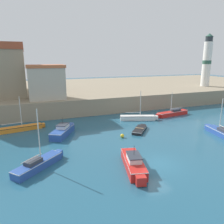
% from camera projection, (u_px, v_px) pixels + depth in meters
% --- Properties ---
extents(ground_plane, '(200.00, 200.00, 0.00)m').
position_uv_depth(ground_plane, '(157.00, 164.00, 21.33)').
color(ground_plane, '#235670').
extents(quay_seawall, '(120.00, 40.00, 3.01)m').
position_uv_depth(quay_seawall, '(74.00, 92.00, 57.06)').
color(quay_seawall, gray).
rests_on(quay_seawall, ground).
extents(sailboat_white_0, '(6.24, 3.14, 4.91)m').
position_uv_depth(sailboat_white_0, '(138.00, 117.00, 36.51)').
color(sailboat_white_0, white).
rests_on(sailboat_white_0, ground).
extents(motorboat_blue_1, '(4.00, 5.50, 2.40)m').
position_uv_depth(motorboat_blue_1, '(63.00, 131.00, 29.28)').
color(motorboat_blue_1, '#284C9E').
rests_on(motorboat_blue_1, ground).
extents(sailboat_blue_2, '(4.99, 4.51, 5.67)m').
position_uv_depth(sailboat_blue_2, '(39.00, 164.00, 20.36)').
color(sailboat_blue_2, '#284C9E').
rests_on(sailboat_blue_2, ground).
extents(sailboat_red_3, '(6.97, 2.19, 4.32)m').
position_uv_depth(sailboat_red_3, '(172.00, 113.00, 39.30)').
color(sailboat_red_3, red).
rests_on(sailboat_red_3, ground).
extents(motorboat_red_4, '(2.80, 6.00, 2.35)m').
position_uv_depth(motorboat_red_4, '(134.00, 163.00, 20.24)').
color(motorboat_red_4, red).
rests_on(motorboat_red_4, ground).
extents(sailboat_blue_5, '(2.25, 5.61, 4.91)m').
position_uv_depth(sailboat_blue_5, '(220.00, 132.00, 29.33)').
color(sailboat_blue_5, '#284C9E').
rests_on(sailboat_blue_5, ground).
extents(sailboat_orange_7, '(6.89, 2.14, 4.94)m').
position_uv_depth(sailboat_orange_7, '(19.00, 128.00, 31.02)').
color(sailboat_orange_7, orange).
rests_on(sailboat_orange_7, ground).
extents(dinghy_black_8, '(3.65, 3.97, 0.50)m').
position_uv_depth(dinghy_black_8, '(140.00, 129.00, 30.92)').
color(dinghy_black_8, black).
rests_on(dinghy_black_8, ground).
extents(mooring_buoy, '(0.50, 0.50, 0.50)m').
position_uv_depth(mooring_buoy, '(122.00, 136.00, 28.35)').
color(mooring_buoy, yellow).
rests_on(mooring_buoy, ground).
extents(lighthouse, '(2.15, 2.15, 13.08)m').
position_uv_depth(lighthouse, '(207.00, 61.00, 55.45)').
color(lighthouse, silver).
rests_on(lighthouse, quay_seawall).
extents(harbor_shed_near_wharf, '(6.38, 4.74, 5.96)m').
position_uv_depth(harbor_shed_near_wharf, '(46.00, 82.00, 38.16)').
color(harbor_shed_near_wharf, '#BCB29E').
rests_on(harbor_shed_near_wharf, quay_seawall).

